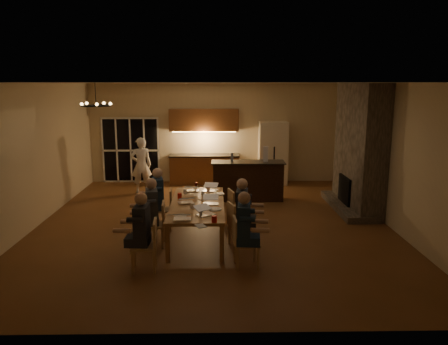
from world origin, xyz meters
TOP-DOWN VIEW (x-y plane):
  - floor at (0.00, 0.00)m, footprint 9.00×9.00m
  - back_wall at (0.00, 4.52)m, footprint 8.00×0.04m
  - left_wall at (-4.02, 0.00)m, footprint 0.04×9.00m
  - right_wall at (4.02, 0.00)m, footprint 0.04×9.00m
  - ceiling at (0.00, 0.00)m, footprint 8.00×9.00m
  - french_doors at (-2.70, 4.47)m, footprint 1.86×0.08m
  - fireplace at (3.70, 1.20)m, footprint 0.58×2.50m
  - kitchenette at (-0.30, 4.20)m, footprint 2.24×0.68m
  - refrigerator at (1.90, 4.15)m, footprint 0.90×0.68m
  - dining_table at (-0.32, -0.87)m, footprint 1.10×2.75m
  - bar_island at (0.96, 2.15)m, footprint 2.03×0.71m
  - chair_left_near at (-1.18, -2.51)m, footprint 0.47×0.47m
  - chair_left_mid at (-1.17, -1.36)m, footprint 0.47×0.47m
  - chair_left_far at (-1.13, -0.26)m, footprint 0.47×0.47m
  - chair_right_near at (0.60, -2.39)m, footprint 0.47×0.47m
  - chair_right_mid at (0.56, -1.39)m, footprint 0.55×0.55m
  - chair_right_far at (0.60, -0.31)m, footprint 0.53×0.53m
  - person_left_near at (-1.21, -2.47)m, footprint 0.63×0.63m
  - person_right_near at (0.55, -2.45)m, footprint 0.65×0.65m
  - person_left_mid at (-1.19, -1.33)m, footprint 0.70×0.70m
  - person_right_mid at (0.58, -1.40)m, footprint 0.66×0.66m
  - person_left_far at (-1.21, -0.29)m, footprint 0.70×0.70m
  - standing_person at (-2.13, 3.01)m, footprint 0.69×0.54m
  - chandelier at (-2.34, -0.73)m, footprint 0.61×0.61m
  - laptop_a at (-0.55, -1.99)m, footprint 0.33×0.29m
  - laptop_b at (-0.13, -1.73)m, footprint 0.42×0.42m
  - laptop_c at (-0.56, -0.86)m, footprint 0.38×0.35m
  - laptop_d at (-0.04, -0.97)m, footprint 0.32×0.28m
  - laptop_e at (-0.49, 0.16)m, footprint 0.32×0.28m
  - laptop_f at (-0.07, 0.13)m, footprint 0.37×0.34m
  - mug_front at (-0.40, -1.26)m, footprint 0.08×0.08m
  - mug_mid at (-0.22, -0.25)m, footprint 0.07×0.07m
  - mug_back at (-0.62, -0.10)m, footprint 0.08×0.08m
  - redcup_near at (0.04, -2.18)m, footprint 0.10×0.10m
  - redcup_mid at (-0.71, -0.51)m, footprint 0.09×0.09m
  - redcup_far at (-0.12, 0.49)m, footprint 0.08×0.08m
  - can_silver at (-0.22, -1.62)m, footprint 0.07×0.07m
  - can_cola at (-0.41, 0.52)m, footprint 0.06×0.06m
  - plate_near at (0.04, -1.38)m, footprint 0.27×0.27m
  - plate_left at (-0.59, -1.80)m, footprint 0.23×0.23m
  - plate_far at (0.14, -0.17)m, footprint 0.25×0.25m
  - notepad at (-0.20, -2.39)m, footprint 0.23×0.26m
  - bar_bottle at (0.52, 2.21)m, footprint 0.08×0.08m
  - bar_blender at (1.44, 2.16)m, footprint 0.15×0.15m

SIDE VIEW (x-z plane):
  - floor at x=0.00m, z-range 0.00..0.00m
  - dining_table at x=-0.32m, z-range 0.00..0.75m
  - chair_left_near at x=-1.18m, z-range 0.00..0.89m
  - chair_left_mid at x=-1.17m, z-range 0.00..0.89m
  - chair_left_far at x=-1.13m, z-range 0.00..0.89m
  - chair_right_near at x=0.60m, z-range 0.00..0.89m
  - chair_right_mid at x=0.56m, z-range 0.00..0.89m
  - chair_right_far at x=0.60m, z-range 0.00..0.89m
  - bar_island at x=0.96m, z-range 0.00..1.08m
  - person_left_near at x=-1.21m, z-range 0.00..1.38m
  - person_right_near at x=0.55m, z-range 0.00..1.38m
  - person_left_mid at x=-1.19m, z-range 0.00..1.38m
  - person_right_mid at x=0.58m, z-range 0.00..1.38m
  - person_left_far at x=-1.21m, z-range 0.00..1.38m
  - notepad at x=-0.20m, z-range 0.75..0.76m
  - plate_near at x=0.04m, z-range 0.75..0.77m
  - plate_left at x=-0.59m, z-range 0.75..0.77m
  - plate_far at x=0.14m, z-range 0.75..0.77m
  - mug_front at x=-0.40m, z-range 0.75..0.85m
  - mug_mid at x=-0.22m, z-range 0.75..0.85m
  - mug_back at x=-0.62m, z-range 0.75..0.85m
  - redcup_near at x=0.04m, z-range 0.75..0.87m
  - redcup_mid at x=-0.71m, z-range 0.75..0.87m
  - redcup_far at x=-0.12m, z-range 0.75..0.87m
  - can_silver at x=-0.22m, z-range 0.75..0.87m
  - can_cola at x=-0.41m, z-range 0.75..0.87m
  - standing_person at x=-2.13m, z-range 0.00..1.66m
  - laptop_a at x=-0.55m, z-range 0.75..0.98m
  - laptop_b at x=-0.13m, z-range 0.75..0.98m
  - laptop_c at x=-0.56m, z-range 0.75..0.98m
  - laptop_d at x=-0.04m, z-range 0.75..0.98m
  - laptop_e at x=-0.49m, z-range 0.75..0.98m
  - laptop_f at x=-0.07m, z-range 0.75..0.98m
  - refrigerator at x=1.90m, z-range 0.00..2.00m
  - french_doors at x=-2.70m, z-range 0.00..2.10m
  - kitchenette at x=-0.30m, z-range 0.00..2.40m
  - bar_bottle at x=0.52m, z-range 1.08..1.32m
  - bar_blender at x=1.44m, z-range 1.08..1.49m
  - back_wall at x=0.00m, z-range 0.00..3.20m
  - left_wall at x=-4.02m, z-range 0.00..3.20m
  - right_wall at x=4.02m, z-range 0.00..3.20m
  - fireplace at x=3.70m, z-range 0.00..3.20m
  - chandelier at x=-2.34m, z-range 2.73..2.77m
  - ceiling at x=0.00m, z-range 3.20..3.24m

